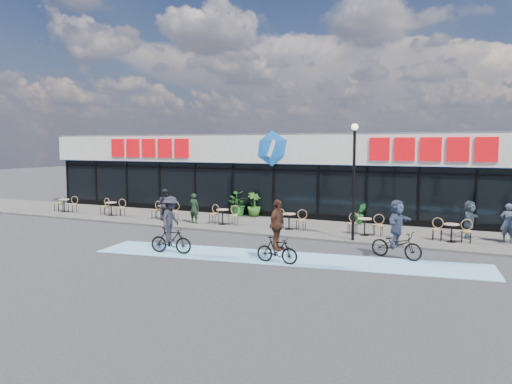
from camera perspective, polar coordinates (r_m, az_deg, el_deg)
ground at (r=20.94m, az=-5.50°, el=-5.64°), size 120.00×120.00×0.00m
sidewalk at (r=24.85m, az=-0.19°, el=-3.73°), size 44.00×5.00×0.10m
bike_lane at (r=17.88m, az=3.19°, el=-7.54°), size 14.17×4.13×0.01m
building at (r=29.57m, az=4.32°, el=2.20°), size 30.60×6.57×4.75m
lamp_post at (r=20.60m, az=11.13°, el=2.39°), size 0.28×0.28×4.76m
bistro_set_0 at (r=31.14m, az=-20.96°, el=-1.27°), size 1.54×0.62×0.90m
bistro_set_1 at (r=28.72m, az=-16.10°, el=-1.67°), size 1.54×0.62×0.90m
bistro_set_2 at (r=26.55m, az=-10.39°, el=-2.12°), size 1.54×0.62×0.90m
bistro_set_3 at (r=24.69m, az=-3.74°, el=-2.61°), size 1.54×0.62×0.90m
bistro_set_4 at (r=23.22m, az=3.88°, el=-3.13°), size 1.54×0.62×0.90m
bistro_set_5 at (r=22.20m, az=12.36°, el=-3.65°), size 1.54×0.62×0.90m
bistro_set_6 at (r=21.71m, az=21.45°, el=-4.11°), size 1.54×0.62×0.90m
potted_plant_left at (r=27.12m, az=-0.24°, el=-1.45°), size 0.99×0.99×1.31m
potted_plant_mid at (r=27.36m, az=-2.23°, el=-1.36°), size 1.37×1.24×1.33m
potted_plant_right at (r=25.08m, az=11.83°, el=-2.43°), size 0.73×0.68×1.05m
patron_left at (r=25.03m, az=-7.08°, el=-1.86°), size 0.58×0.40×1.50m
patron_right at (r=26.18m, az=-10.41°, el=-1.41°), size 0.89×0.75×1.65m
pedestrian_b at (r=22.68m, az=23.21°, el=-2.91°), size 0.68×1.53×1.59m
pedestrian_c at (r=22.53m, az=26.82°, el=-3.15°), size 0.63×0.47×1.56m
cyclist_a at (r=16.94m, az=2.42°, el=-5.05°), size 1.52×1.03×2.18m
cyclist_b at (r=18.31m, az=15.79°, el=-4.62°), size 1.98×1.60×2.10m
cyclist_c at (r=18.70m, az=-9.72°, el=-3.99°), size 1.67×1.17×2.13m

